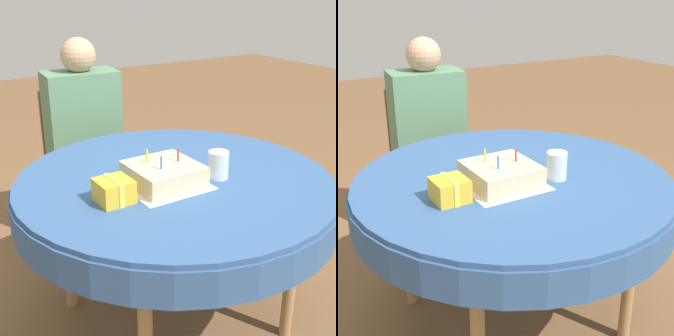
{
  "view_description": "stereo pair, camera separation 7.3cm",
  "coord_description": "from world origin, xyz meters",
  "views": [
    {
      "loc": [
        -0.96,
        -1.44,
        1.44
      ],
      "look_at": [
        -0.04,
        -0.01,
        0.75
      ],
      "focal_mm": 50.0,
      "sensor_mm": 36.0,
      "label": 1
    },
    {
      "loc": [
        -0.9,
        -1.48,
        1.44
      ],
      "look_at": [
        -0.04,
        -0.01,
        0.75
      ],
      "focal_mm": 50.0,
      "sensor_mm": 36.0,
      "label": 2
    }
  ],
  "objects": [
    {
      "name": "birthday_cake",
      "position": [
        -0.08,
        -0.04,
        0.75
      ],
      "size": [
        0.25,
        0.25,
        0.13
      ],
      "color": "beige",
      "rests_on": "dining_table"
    },
    {
      "name": "chair",
      "position": [
        0.02,
        1.02,
        0.46
      ],
      "size": [
        0.47,
        0.47,
        0.85
      ],
      "rotation": [
        0.0,
        0.0,
        -0.11
      ],
      "color": "brown",
      "rests_on": "ground_plane"
    },
    {
      "name": "gift_box",
      "position": [
        -0.31,
        -0.08,
        0.75
      ],
      "size": [
        0.12,
        0.13,
        0.09
      ],
      "color": "gold",
      "rests_on": "dining_table"
    },
    {
      "name": "person",
      "position": [
        0.01,
        0.93,
        0.69
      ],
      "size": [
        0.42,
        0.36,
        1.16
      ],
      "rotation": [
        0.0,
        0.0,
        -0.11
      ],
      "color": "tan",
      "rests_on": "ground_plane"
    },
    {
      "name": "napkin",
      "position": [
        -0.08,
        -0.04,
        0.71
      ],
      "size": [
        0.3,
        0.3,
        0.0
      ],
      "color": "white",
      "rests_on": "dining_table"
    },
    {
      "name": "ground_plane",
      "position": [
        0.0,
        0.0,
        0.0
      ],
      "size": [
        12.0,
        12.0,
        0.0
      ],
      "primitive_type": "plane",
      "color": "brown"
    },
    {
      "name": "dining_table",
      "position": [
        0.0,
        0.0,
        0.62
      ],
      "size": [
        1.29,
        1.29,
        0.71
      ],
      "color": "#335689",
      "rests_on": "ground_plane"
    },
    {
      "name": "drinking_glass",
      "position": [
        0.14,
        -0.11,
        0.76
      ],
      "size": [
        0.08,
        0.08,
        0.11
      ],
      "color": "silver",
      "rests_on": "dining_table"
    }
  ]
}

